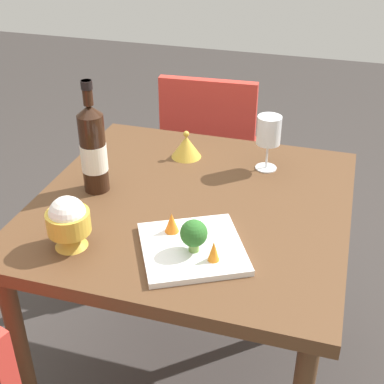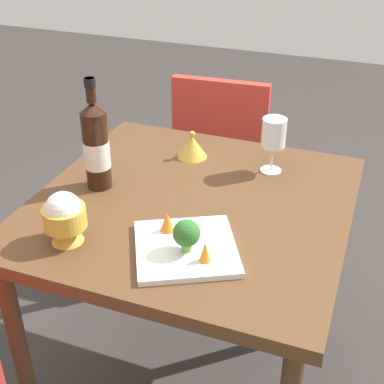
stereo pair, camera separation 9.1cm
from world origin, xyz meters
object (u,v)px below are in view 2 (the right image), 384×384
Objects in this scene: wine_glass at (274,134)px; carrot_garnish_left at (205,252)px; serving_plate at (186,248)px; carrot_garnish_right at (169,222)px; wine_bottle at (96,146)px; rice_bowl at (64,217)px; rice_bowl_lid at (192,146)px; broccoli_floret at (187,234)px; chair_near_window at (223,145)px.

carrot_garnish_left is at bearing 85.98° from wine_glass.
serving_plate is 0.09m from carrot_garnish_right.
wine_bottle is 2.39× the size of rice_bowl.
serving_plate is at bearing 108.83° from rice_bowl_lid.
rice_bowl reaches higher than carrot_garnish_right.
broccoli_floret reaches higher than carrot_garnish_right.
broccoli_floret is at bearing -21.89° from carrot_garnish_left.
chair_near_window reaches higher than serving_plate.
carrot_garnish_right is at bearing -33.18° from carrot_garnish_left.
rice_bowl reaches higher than carrot_garnish_left.
carrot_garnish_left is (0.04, 0.53, -0.09)m from wine_glass.
carrot_garnish_left is (-0.06, 0.02, -0.02)m from broccoli_floret.
rice_bowl_lid is 0.46m from carrot_garnish_right.
serving_plate is at bearing 78.14° from wine_glass.
wine_bottle is 3.39× the size of rice_bowl_lid.
broccoli_floret is at bearing 109.11° from rice_bowl_lid.
wine_glass is at bearing -149.40° from wine_bottle.
carrot_garnish_right is at bearing 69.25° from wine_glass.
rice_bowl_lid is at bearing -66.37° from carrot_garnish_left.
wine_glass is 2.09× the size of broccoli_floret.
wine_glass is at bearing 178.73° from rice_bowl_lid.
rice_bowl_lid is 1.17× the size of broccoli_floret.
carrot_garnish_left is at bearing 158.11° from broccoli_floret.
wine_glass is (-0.32, 0.53, 0.34)m from chair_near_window.
rice_bowl_lid is (0.27, -0.01, -0.09)m from wine_glass.
rice_bowl_lid is 1.86× the size of carrot_garnish_left.
rice_bowl is 0.31m from broccoli_floret.
carrot_garnish_left is at bearing 146.82° from carrot_garnish_right.
chair_near_window is at bearing -74.87° from carrot_garnish_left.
rice_bowl reaches higher than broccoli_floret.
serving_plate is (-0.17, 0.49, -0.03)m from rice_bowl_lid.
wine_bottle is 0.35m from carrot_garnish_right.
chair_near_window is at bearing -84.18° from rice_bowl_lid.
wine_bottle is at bearing 30.60° from wine_glass.
broccoli_floret is 1.56× the size of carrot_garnish_right.
wine_glass is 0.69m from rice_bowl.
carrot_garnish_right is (-0.16, 0.97, 0.25)m from chair_near_window.
serving_plate is 6.28× the size of carrot_garnish_left.
rice_bowl is 0.58m from rice_bowl_lid.
chair_near_window is at bearing -80.88° from carrot_garnish_right.
carrot_garnish_right is at bearing -34.70° from serving_plate.
rice_bowl_lid is 0.30× the size of serving_plate.
carrot_garnish_right is (-0.10, 0.45, 0.01)m from rice_bowl_lid.
wine_bottle is 0.50m from carrot_garnish_left.
wine_bottle reaches higher than broccoli_floret.
carrot_garnish_right is (0.17, 0.44, -0.09)m from wine_glass.
serving_plate is at bearing 149.63° from wine_bottle.
rice_bowl is at bearing 76.52° from rice_bowl_lid.
wine_bottle is at bearing -103.48° from chair_near_window.
broccoli_floret is 1.60× the size of carrot_garnish_left.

